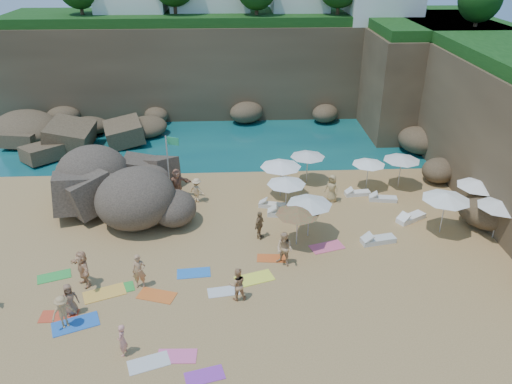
{
  "coord_description": "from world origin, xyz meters",
  "views": [
    {
      "loc": [
        0.81,
        -21.9,
        14.82
      ],
      "look_at": [
        2.0,
        3.0,
        2.0
      ],
      "focal_mm": 35.0,
      "sensor_mm": 36.0,
      "label": 1
    }
  ],
  "objects_px": {
    "person_stand_4": "(332,188)",
    "person_stand_5": "(177,183)",
    "parasol_0": "(281,164)",
    "person_stand_1": "(237,284)",
    "person_stand_2": "(197,190)",
    "flag_pole": "(170,160)",
    "person_stand_3": "(259,225)",
    "parasol_2": "(402,158)",
    "person_stand_6": "(122,340)",
    "lounger_0": "(272,205)",
    "parasol_1": "(308,154)",
    "rock_outcrop": "(125,204)"
  },
  "relations": [
    {
      "from": "flag_pole",
      "to": "person_stand_4",
      "type": "distance_m",
      "value": 10.12
    },
    {
      "from": "person_stand_6",
      "to": "parasol_1",
      "type": "bearing_deg",
      "value": 153.8
    },
    {
      "from": "parasol_0",
      "to": "person_stand_4",
      "type": "xyz_separation_m",
      "value": [
        3.14,
        -0.86,
        -1.33
      ]
    },
    {
      "from": "person_stand_6",
      "to": "lounger_0",
      "type": "bearing_deg",
      "value": 155.41
    },
    {
      "from": "flag_pole",
      "to": "parasol_2",
      "type": "bearing_deg",
      "value": 4.4
    },
    {
      "from": "rock_outcrop",
      "to": "parasol_0",
      "type": "distance_m",
      "value": 9.99
    },
    {
      "from": "parasol_0",
      "to": "parasol_2",
      "type": "bearing_deg",
      "value": 7.11
    },
    {
      "from": "flag_pole",
      "to": "person_stand_2",
      "type": "bearing_deg",
      "value": -12.86
    },
    {
      "from": "rock_outcrop",
      "to": "person_stand_6",
      "type": "relative_size",
      "value": 5.62
    },
    {
      "from": "lounger_0",
      "to": "person_stand_4",
      "type": "relative_size",
      "value": 0.91
    },
    {
      "from": "lounger_0",
      "to": "person_stand_3",
      "type": "bearing_deg",
      "value": -91.1
    },
    {
      "from": "person_stand_1",
      "to": "person_stand_3",
      "type": "bearing_deg",
      "value": -113.42
    },
    {
      "from": "rock_outcrop",
      "to": "parasol_2",
      "type": "distance_m",
      "value": 17.87
    },
    {
      "from": "parasol_1",
      "to": "person_stand_5",
      "type": "height_order",
      "value": "parasol_1"
    },
    {
      "from": "lounger_0",
      "to": "person_stand_6",
      "type": "xyz_separation_m",
      "value": [
        -6.82,
        -11.77,
        0.6
      ]
    },
    {
      "from": "flag_pole",
      "to": "person_stand_4",
      "type": "xyz_separation_m",
      "value": [
        9.92,
        -0.72,
        -1.82
      ]
    },
    {
      "from": "person_stand_4",
      "to": "parasol_1",
      "type": "bearing_deg",
      "value": 150.5
    },
    {
      "from": "person_stand_5",
      "to": "person_stand_3",
      "type": "bearing_deg",
      "value": -59.37
    },
    {
      "from": "person_stand_1",
      "to": "person_stand_5",
      "type": "height_order",
      "value": "person_stand_5"
    },
    {
      "from": "person_stand_4",
      "to": "person_stand_1",
      "type": "bearing_deg",
      "value": -84.83
    },
    {
      "from": "parasol_1",
      "to": "person_stand_1",
      "type": "height_order",
      "value": "parasol_1"
    },
    {
      "from": "rock_outcrop",
      "to": "person_stand_4",
      "type": "xyz_separation_m",
      "value": [
        12.86,
        -0.29,
        0.9
      ]
    },
    {
      "from": "lounger_0",
      "to": "person_stand_6",
      "type": "distance_m",
      "value": 13.62
    },
    {
      "from": "parasol_0",
      "to": "person_stand_4",
      "type": "relative_size",
      "value": 1.43
    },
    {
      "from": "person_stand_2",
      "to": "person_stand_1",
      "type": "bearing_deg",
      "value": 137.25
    },
    {
      "from": "parasol_0",
      "to": "lounger_0",
      "type": "relative_size",
      "value": 1.57
    },
    {
      "from": "person_stand_1",
      "to": "person_stand_4",
      "type": "xyz_separation_m",
      "value": [
        6.0,
        9.19,
        0.08
      ]
    },
    {
      "from": "lounger_0",
      "to": "person_stand_2",
      "type": "relative_size",
      "value": 1.04
    },
    {
      "from": "flag_pole",
      "to": "parasol_2",
      "type": "xyz_separation_m",
      "value": [
        14.75,
        1.13,
        -0.66
      ]
    },
    {
      "from": "lounger_0",
      "to": "person_stand_3",
      "type": "relative_size",
      "value": 1.01
    },
    {
      "from": "person_stand_1",
      "to": "person_stand_5",
      "type": "relative_size",
      "value": 0.86
    },
    {
      "from": "parasol_1",
      "to": "person_stand_6",
      "type": "xyz_separation_m",
      "value": [
        -9.41,
        -15.22,
        -1.28
      ]
    },
    {
      "from": "person_stand_3",
      "to": "person_stand_5",
      "type": "relative_size",
      "value": 0.84
    },
    {
      "from": "person_stand_4",
      "to": "person_stand_5",
      "type": "xyz_separation_m",
      "value": [
        -9.66,
        1.1,
        0.06
      ]
    },
    {
      "from": "rock_outcrop",
      "to": "person_stand_5",
      "type": "relative_size",
      "value": 4.26
    },
    {
      "from": "flag_pole",
      "to": "person_stand_3",
      "type": "distance_m",
      "value": 7.31
    },
    {
      "from": "parasol_2",
      "to": "person_stand_5",
      "type": "xyz_separation_m",
      "value": [
        -14.48,
        -0.76,
        -1.11
      ]
    },
    {
      "from": "parasol_0",
      "to": "person_stand_2",
      "type": "relative_size",
      "value": 1.63
    },
    {
      "from": "lounger_0",
      "to": "person_stand_1",
      "type": "xyz_separation_m",
      "value": [
        -2.25,
        -8.59,
        0.7
      ]
    },
    {
      "from": "person_stand_3",
      "to": "person_stand_4",
      "type": "relative_size",
      "value": 0.9
    },
    {
      "from": "person_stand_4",
      "to": "lounger_0",
      "type": "bearing_deg",
      "value": -132.58
    },
    {
      "from": "person_stand_6",
      "to": "person_stand_3",
      "type": "bearing_deg",
      "value": 150.46
    },
    {
      "from": "flag_pole",
      "to": "person_stand_6",
      "type": "bearing_deg",
      "value": -92.81
    },
    {
      "from": "flag_pole",
      "to": "parasol_0",
      "type": "height_order",
      "value": "flag_pole"
    },
    {
      "from": "flag_pole",
      "to": "person_stand_3",
      "type": "relative_size",
      "value": 2.64
    },
    {
      "from": "flag_pole",
      "to": "person_stand_1",
      "type": "relative_size",
      "value": 2.59
    },
    {
      "from": "parasol_2",
      "to": "person_stand_4",
      "type": "relative_size",
      "value": 1.32
    },
    {
      "from": "person_stand_4",
      "to": "person_stand_3",
      "type": "bearing_deg",
      "value": -101.14
    },
    {
      "from": "person_stand_5",
      "to": "lounger_0",
      "type": "bearing_deg",
      "value": -29.22
    },
    {
      "from": "flag_pole",
      "to": "lounger_0",
      "type": "distance_m",
      "value": 6.83
    }
  ]
}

